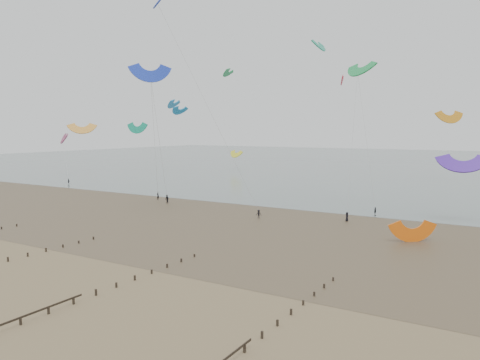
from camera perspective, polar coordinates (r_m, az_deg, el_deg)
name	(u,v)px	position (r m, az deg, el deg)	size (l,w,h in m)	color
ground	(97,278)	(53.28, -17.00, -11.35)	(500.00, 500.00, 0.00)	brown
sea_and_shore	(234,221)	(81.71, -0.80, -4.96)	(500.00, 665.00, 0.03)	#475654
kitesurfer_lead	(158,196)	(106.71, -9.97, -1.96)	(0.63, 0.41, 1.72)	black
kitesurfers	(406,217)	(85.35, 19.58, -4.28)	(158.48, 22.68, 1.85)	black
grounded_kite	(412,242)	(70.87, 20.26, -7.09)	(5.86, 3.07, 4.46)	orange
kites_airborne	(326,115)	(131.91, 10.40, 7.84)	(262.27, 129.58, 37.34)	#189546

